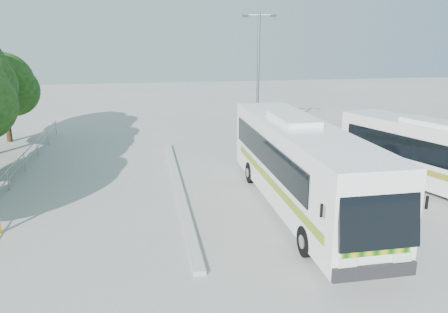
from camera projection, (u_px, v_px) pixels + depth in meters
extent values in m
plane|color=#A5A5A0|center=(234.00, 199.00, 19.07)|extent=(100.00, 100.00, 0.00)
cube|color=#B2B2AD|center=(178.00, 186.00, 20.54)|extent=(0.40, 16.00, 0.15)
cylinder|color=gray|center=(13.00, 165.00, 20.85)|extent=(0.06, 22.00, 0.06)
cylinder|color=gray|center=(14.00, 173.00, 20.96)|extent=(0.06, 22.00, 0.06)
cylinder|color=gray|center=(53.00, 131.00, 30.45)|extent=(0.06, 0.06, 1.00)
cylinder|color=#382314|center=(7.00, 121.00, 29.07)|extent=(0.36, 0.36, 2.77)
sphere|color=black|center=(2.00, 83.00, 28.40)|extent=(4.03, 4.03, 4.03)
sphere|color=black|center=(13.00, 91.00, 28.17)|extent=(3.28, 3.28, 3.28)
cube|color=white|center=(300.00, 163.00, 17.65)|extent=(2.56, 12.26, 3.12)
cube|color=black|center=(380.00, 214.00, 11.71)|extent=(2.35, 0.47, 1.98)
cube|color=black|center=(265.00, 152.00, 17.90)|extent=(0.05, 9.81, 1.12)
cube|color=black|center=(324.00, 149.00, 18.35)|extent=(0.05, 9.81, 1.12)
cube|color=#0F500B|center=(270.00, 181.00, 17.29)|extent=(0.03, 10.63, 0.29)
cylinder|color=black|center=(306.00, 241.00, 14.05)|extent=(0.31, 1.02, 1.02)
cylinder|color=black|center=(372.00, 236.00, 14.45)|extent=(0.31, 1.02, 1.02)
cylinder|color=black|center=(251.00, 172.00, 21.11)|extent=(0.31, 1.02, 1.02)
cylinder|color=black|center=(296.00, 170.00, 21.52)|extent=(0.31, 1.02, 1.02)
cube|color=white|center=(447.00, 158.00, 19.33)|extent=(5.61, 10.89, 2.73)
cube|color=black|center=(420.00, 151.00, 19.16)|extent=(2.84, 8.15, 0.99)
cube|color=#0B5127|center=(434.00, 174.00, 18.71)|extent=(3.05, 8.82, 0.25)
cylinder|color=black|center=(374.00, 170.00, 21.74)|extent=(0.55, 0.93, 0.90)
cylinder|color=black|center=(402.00, 164.00, 22.70)|extent=(0.55, 0.93, 0.90)
cylinder|color=gray|center=(258.00, 82.00, 26.81)|extent=(0.21, 0.21, 8.29)
cylinder|color=gray|center=(259.00, 15.00, 25.75)|extent=(1.59, 0.64, 0.08)
cube|color=black|center=(245.00, 16.00, 25.89)|extent=(0.40, 0.30, 0.12)
cube|color=black|center=(273.00, 16.00, 25.64)|extent=(0.40, 0.30, 0.12)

